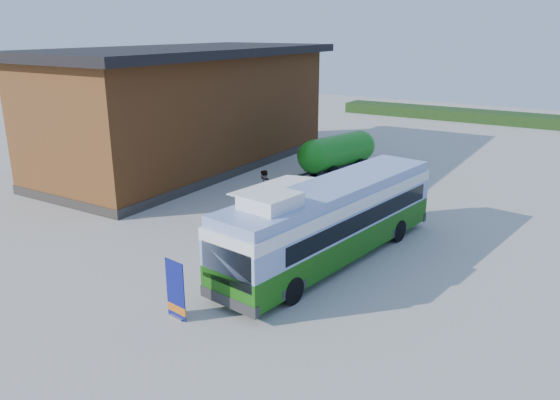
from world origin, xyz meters
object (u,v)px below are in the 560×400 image
Objects in this scene: bus at (331,219)px; person_b at (264,187)px; person_a at (272,216)px; slurry_tanker at (338,152)px; picnic_table at (249,240)px; banner at (176,295)px.

bus reaches higher than person_b.
slurry_tanker reaches higher than person_a.
person_a is at bearing -65.38° from slurry_tanker.
person_a reaches higher than picnic_table.
slurry_tanker is (0.64, 7.23, 0.53)m from person_b.
slurry_tanker is at bearing 80.28° from picnic_table.
picnic_table is at bearing -122.40° from person_a.
bus is 6.03× the size of banner.
banner is 18.70m from slurry_tanker.
bus is 6.67× the size of person_b.
banner reaches higher than person_a.
person_b is at bearing 88.72° from person_a.
bus reaches higher than person_a.
bus is 3.57m from person_a.
person_b is at bearing 118.41° from banner.
person_a is (-1.29, 7.55, 0.11)m from banner.
banner is 5.53m from picnic_table.
banner is at bearing -99.16° from bus.
person_b is 0.27× the size of slurry_tanker.
slurry_tanker is at bearing 61.89° from person_a.
bus is 6.91m from banner.
banner reaches higher than picnic_table.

